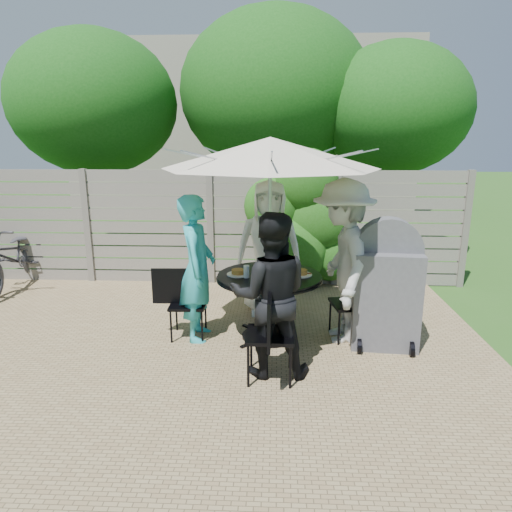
{
  "coord_description": "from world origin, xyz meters",
  "views": [
    {
      "loc": [
        1.05,
        -4.13,
        2.3
      ],
      "look_at": [
        0.81,
        1.09,
        0.96
      ],
      "focal_mm": 32.0,
      "sensor_mm": 36.0,
      "label": 1
    }
  ],
  "objects_px": {
    "chair_left": "(188,317)",
    "person_front": "(270,296)",
    "chair_back": "(268,291)",
    "bicycle": "(13,256)",
    "plate_right": "(301,273)",
    "plate_extra": "(286,281)",
    "coffee_cup": "(278,265)",
    "plate_front": "(270,282)",
    "chair_front": "(270,353)",
    "glass_right": "(292,267)",
    "syrup_jug": "(264,267)",
    "person_back": "(269,249)",
    "person_left": "(197,269)",
    "plate_back": "(269,265)",
    "chair_right": "(351,318)",
    "glass_left": "(246,272)",
    "person_right": "(342,262)",
    "glass_front": "(279,276)",
    "plate_left": "(238,273)",
    "glass_back": "(260,263)",
    "umbrella": "(270,153)",
    "bbq_grill": "(385,289)",
    "patio_table": "(269,295)"
  },
  "relations": [
    {
      "from": "plate_right",
      "to": "glass_back",
      "type": "distance_m",
      "value": 0.53
    },
    {
      "from": "person_back",
      "to": "chair_right",
      "type": "distance_m",
      "value": 1.42
    },
    {
      "from": "glass_right",
      "to": "coffee_cup",
      "type": "bearing_deg",
      "value": 145.74
    },
    {
      "from": "person_left",
      "to": "plate_left",
      "type": "xyz_separation_m",
      "value": [
        0.47,
        0.01,
        -0.04
      ]
    },
    {
      "from": "plate_front",
      "to": "plate_extra",
      "type": "distance_m",
      "value": 0.19
    },
    {
      "from": "bbq_grill",
      "to": "chair_right",
      "type": "bearing_deg",
      "value": 163.1
    },
    {
      "from": "coffee_cup",
      "to": "plate_front",
      "type": "bearing_deg",
      "value": -98.25
    },
    {
      "from": "plate_extra",
      "to": "coffee_cup",
      "type": "height_order",
      "value": "coffee_cup"
    },
    {
      "from": "person_left",
      "to": "chair_left",
      "type": "bearing_deg",
      "value": 90.06
    },
    {
      "from": "glass_front",
      "to": "chair_front",
      "type": "bearing_deg",
      "value": -96.97
    },
    {
      "from": "coffee_cup",
      "to": "plate_extra",
      "type": "bearing_deg",
      "value": -79.72
    },
    {
      "from": "person_back",
      "to": "person_left",
      "type": "relative_size",
      "value": 1.05
    },
    {
      "from": "person_back",
      "to": "person_front",
      "type": "relative_size",
      "value": 1.09
    },
    {
      "from": "chair_back",
      "to": "bicycle",
      "type": "xyz_separation_m",
      "value": [
        -4.02,
        0.75,
        0.26
      ]
    },
    {
      "from": "plate_right",
      "to": "plate_extra",
      "type": "height_order",
      "value": "same"
    },
    {
      "from": "glass_back",
      "to": "bicycle",
      "type": "distance_m",
      "value": 4.21
    },
    {
      "from": "umbrella",
      "to": "coffee_cup",
      "type": "height_order",
      "value": "umbrella"
    },
    {
      "from": "glass_right",
      "to": "bicycle",
      "type": "relative_size",
      "value": 0.07
    },
    {
      "from": "plate_back",
      "to": "plate_extra",
      "type": "bearing_deg",
      "value": -73.21
    },
    {
      "from": "chair_front",
      "to": "glass_left",
      "type": "height_order",
      "value": "chair_front"
    },
    {
      "from": "umbrella",
      "to": "glass_left",
      "type": "bearing_deg",
      "value": -156.47
    },
    {
      "from": "umbrella",
      "to": "chair_front",
      "type": "height_order",
      "value": "umbrella"
    },
    {
      "from": "patio_table",
      "to": "coffee_cup",
      "type": "bearing_deg",
      "value": 67.09
    },
    {
      "from": "glass_front",
      "to": "plate_extra",
      "type": "bearing_deg",
      "value": -26.73
    },
    {
      "from": "plate_right",
      "to": "coffee_cup",
      "type": "bearing_deg",
      "value": 141.3
    },
    {
      "from": "umbrella",
      "to": "person_right",
      "type": "xyz_separation_m",
      "value": [
        0.83,
        0.02,
        -1.21
      ]
    },
    {
      "from": "chair_front",
      "to": "plate_front",
      "type": "height_order",
      "value": "chair_front"
    },
    {
      "from": "plate_left",
      "to": "bicycle",
      "type": "bearing_deg",
      "value": 154.98
    },
    {
      "from": "person_right",
      "to": "glass_front",
      "type": "bearing_deg",
      "value": -70.3
    },
    {
      "from": "chair_back",
      "to": "person_back",
      "type": "bearing_deg",
      "value": 5.44
    },
    {
      "from": "glass_left",
      "to": "syrup_jug",
      "type": "height_order",
      "value": "syrup_jug"
    },
    {
      "from": "plate_back",
      "to": "glass_right",
      "type": "xyz_separation_m",
      "value": [
        0.27,
        -0.25,
        0.05
      ]
    },
    {
      "from": "chair_front",
      "to": "syrup_jug",
      "type": "bearing_deg",
      "value": 5.82
    },
    {
      "from": "chair_back",
      "to": "bbq_grill",
      "type": "xyz_separation_m",
      "value": [
        1.33,
        -1.07,
        0.41
      ]
    },
    {
      "from": "glass_back",
      "to": "plate_left",
      "type": "bearing_deg",
      "value": -132.97
    },
    {
      "from": "chair_back",
      "to": "plate_back",
      "type": "height_order",
      "value": "chair_back"
    },
    {
      "from": "plate_right",
      "to": "chair_left",
      "type": "bearing_deg",
      "value": -178.46
    },
    {
      "from": "chair_right",
      "to": "glass_back",
      "type": "bearing_deg",
      "value": -21.27
    },
    {
      "from": "glass_front",
      "to": "coffee_cup",
      "type": "distance_m",
      "value": 0.48
    },
    {
      "from": "person_left",
      "to": "glass_left",
      "type": "relative_size",
      "value": 12.22
    },
    {
      "from": "bbq_grill",
      "to": "glass_right",
      "type": "bearing_deg",
      "value": 173.13
    },
    {
      "from": "glass_right",
      "to": "plate_back",
      "type": "bearing_deg",
      "value": 137.03
    },
    {
      "from": "chair_front",
      "to": "bicycle",
      "type": "bearing_deg",
      "value": 57.63
    },
    {
      "from": "chair_front",
      "to": "person_left",
      "type": "bearing_deg",
      "value": 43.13
    },
    {
      "from": "chair_front",
      "to": "chair_right",
      "type": "height_order",
      "value": "chair_front"
    },
    {
      "from": "chair_left",
      "to": "plate_back",
      "type": "relative_size",
      "value": 3.3
    },
    {
      "from": "chair_back",
      "to": "glass_back",
      "type": "height_order",
      "value": "glass_back"
    },
    {
      "from": "chair_left",
      "to": "person_front",
      "type": "height_order",
      "value": "person_front"
    },
    {
      "from": "person_front",
      "to": "syrup_jug",
      "type": "xyz_separation_m",
      "value": [
        -0.08,
        0.88,
        0.04
      ]
    },
    {
      "from": "person_right",
      "to": "plate_right",
      "type": "distance_m",
      "value": 0.49
    }
  ]
}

